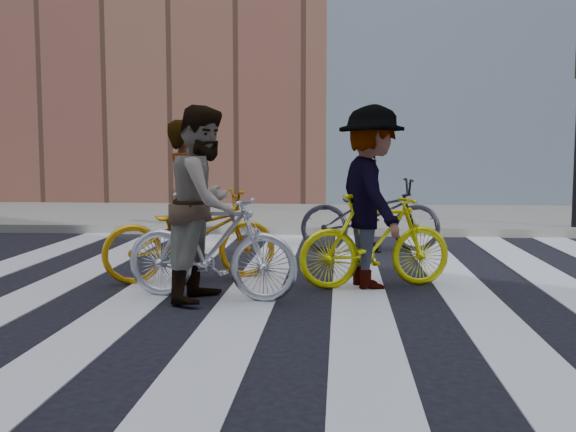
# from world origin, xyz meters

# --- Properties ---
(ground) EXTENTS (100.00, 100.00, 0.00)m
(ground) POSITION_xyz_m (0.00, 0.00, 0.00)
(ground) COLOR black
(ground) RESTS_ON ground
(sidewalk_far) EXTENTS (100.00, 5.00, 0.15)m
(sidewalk_far) POSITION_xyz_m (0.00, 7.50, 0.07)
(sidewalk_far) COLOR gray
(sidewalk_far) RESTS_ON ground
(zebra_crosswalk) EXTENTS (8.25, 10.00, 0.01)m
(zebra_crosswalk) POSITION_xyz_m (0.00, 0.00, 0.01)
(zebra_crosswalk) COLOR silver
(zebra_crosswalk) RESTS_ON ground
(bike_yellow_left) EXTENTS (2.07, 1.38, 1.03)m
(bike_yellow_left) POSITION_xyz_m (-1.33, 0.91, 0.52)
(bike_yellow_left) COLOR orange
(bike_yellow_left) RESTS_ON ground
(bike_silver_mid) EXTENTS (1.83, 0.80, 1.06)m
(bike_silver_mid) POSITION_xyz_m (-0.92, -0.02, 0.53)
(bike_silver_mid) COLOR silver
(bike_silver_mid) RESTS_ON ground
(bike_yellow_right) EXTENTS (1.75, 0.93, 1.01)m
(bike_yellow_right) POSITION_xyz_m (0.73, 0.69, 0.51)
(bike_yellow_right) COLOR #E5E70C
(bike_yellow_right) RESTS_ON ground
(bike_dark_rear) EXTENTS (2.08, 0.85, 1.07)m
(bike_dark_rear) POSITION_xyz_m (0.79, 3.30, 0.53)
(bike_dark_rear) COLOR black
(bike_dark_rear) RESTS_ON ground
(rider_left) EXTENTS (0.65, 0.77, 1.81)m
(rider_left) POSITION_xyz_m (-1.38, 0.91, 0.90)
(rider_left) COLOR slate
(rider_left) RESTS_ON ground
(rider_mid) EXTENTS (0.87, 1.04, 1.91)m
(rider_mid) POSITION_xyz_m (-0.97, -0.02, 0.95)
(rider_mid) COLOR slate
(rider_mid) RESTS_ON ground
(rider_right) EXTENTS (1.05, 1.41, 1.95)m
(rider_right) POSITION_xyz_m (0.68, 0.69, 0.97)
(rider_right) COLOR slate
(rider_right) RESTS_ON ground
(rider_rear) EXTENTS (0.48, 1.02, 1.70)m
(rider_rear) POSITION_xyz_m (0.74, 3.30, 0.85)
(rider_rear) COLOR slate
(rider_rear) RESTS_ON ground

